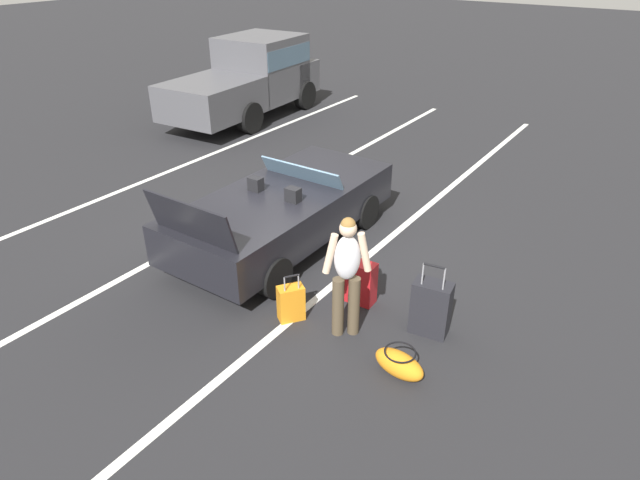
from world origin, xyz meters
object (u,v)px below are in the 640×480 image
Objects in this scene: convertible_car at (290,207)px; suitcase_small_carryon at (291,303)px; parked_pickup_truck_near at (252,76)px; suitcase_large_black at (431,308)px; suitcase_medium_bright at (361,283)px; duffel_bag at (399,364)px; traveler_person at (347,271)px.

convertible_car is 5.78× the size of suitcase_small_carryon.
convertible_car is at bearing -138.60° from parked_pickup_truck_near.
suitcase_medium_bright is (0.08, 1.07, -0.06)m from suitcase_large_black.
duffel_bag is (-0.93, -0.05, -0.21)m from suitcase_large_black.
suitcase_large_black is at bearing -130.93° from parked_pickup_truck_near.
suitcase_medium_bright is 0.38× the size of traveler_person.
suitcase_medium_bright is at bearing 48.05° from duffel_bag.
convertible_car is 6.69× the size of suitcase_medium_bright.
parked_pickup_truck_near is (7.03, 6.67, 0.85)m from suitcase_small_carryon.
traveler_person is at bearing 117.54° from suitcase_large_black.
suitcase_large_black is 1.56× the size of duffel_bag.
suitcase_small_carryon is 0.14× the size of parked_pickup_truck_near.
suitcase_small_carryon is at bearing 107.65° from suitcase_large_black.
parked_pickup_truck_near is (7.18, 8.35, 0.95)m from duffel_bag.
convertible_car is 2.25m from suitcase_small_carryon.
convertible_car is at bearing 61.33° from suitcase_medium_bright.
traveler_person is (-1.62, -2.10, 0.34)m from convertible_car.
traveler_person is at bearing 71.74° from duffel_bag.
suitcase_large_black is 1.46× the size of suitcase_small_carryon.
convertible_car is 2.67m from traveler_person.
parked_pickup_truck_near reaches higher than suitcase_medium_bright.
suitcase_large_black reaches higher than suitcase_small_carryon.
parked_pickup_truck_near is at bearing 7.20° from traveler_person.
parked_pickup_truck_near is (6.17, 7.23, 0.80)m from suitcase_medium_bright.
convertible_car is 7.50m from parked_pickup_truck_near.
traveler_person reaches higher than suitcase_small_carryon.
suitcase_medium_bright is at bearing -24.21° from traveler_person.
duffel_bag is (-0.15, -1.68, -0.09)m from suitcase_small_carryon.
convertible_car reaches higher than suitcase_medium_bright.
suitcase_small_carryon is at bearing 61.89° from traveler_person.
convertible_car is 3.14m from suitcase_large_black.
traveler_person reaches higher than duffel_bag.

